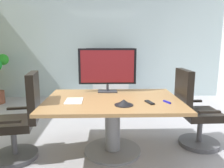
% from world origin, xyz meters
% --- Properties ---
extents(ground_plane, '(7.35, 7.35, 0.00)m').
position_xyz_m(ground_plane, '(0.00, 0.00, 0.00)').
color(ground_plane, '#99999E').
extents(wall_back_glass_partition, '(6.35, 0.10, 2.95)m').
position_xyz_m(wall_back_glass_partition, '(0.00, 3.05, 1.47)').
color(wall_back_glass_partition, '#9EB2B7').
rests_on(wall_back_glass_partition, ground).
extents(conference_table, '(1.73, 1.21, 0.73)m').
position_xyz_m(conference_table, '(0.15, -0.08, 0.54)').
color(conference_table, olive).
rests_on(conference_table, ground).
extents(office_chair_left, '(0.63, 0.61, 1.09)m').
position_xyz_m(office_chair_left, '(-1.00, -0.21, 0.46)').
color(office_chair_left, '#4C4C51').
rests_on(office_chair_left, ground).
extents(office_chair_right, '(0.60, 0.58, 1.09)m').
position_xyz_m(office_chair_right, '(1.29, 0.07, 0.46)').
color(office_chair_right, '#4C4C51').
rests_on(office_chair_right, ground).
extents(tv_monitor, '(0.84, 0.18, 0.64)m').
position_xyz_m(tv_monitor, '(0.08, 0.36, 1.09)').
color(tv_monitor, '#333338').
rests_on(tv_monitor, conference_table).
extents(wall_display_unit, '(1.20, 0.36, 1.31)m').
position_xyz_m(wall_display_unit, '(0.18, 2.69, 0.44)').
color(wall_display_unit, '#B7BABC').
rests_on(wall_display_unit, ground).
extents(conference_phone, '(0.22, 0.22, 0.07)m').
position_xyz_m(conference_phone, '(0.27, -0.37, 0.76)').
color(conference_phone, black).
rests_on(conference_phone, conference_table).
extents(remote_control, '(0.10, 0.18, 0.02)m').
position_xyz_m(remote_control, '(0.59, -0.29, 0.74)').
color(remote_control, black).
rests_on(remote_control, conference_table).
extents(whiteboard_marker, '(0.07, 0.13, 0.02)m').
position_xyz_m(whiteboard_marker, '(0.80, -0.27, 0.74)').
color(whiteboard_marker, '#1919A5').
rests_on(whiteboard_marker, conference_table).
extents(paper_notepad, '(0.22, 0.30, 0.01)m').
position_xyz_m(paper_notepad, '(-0.34, -0.17, 0.73)').
color(paper_notepad, white).
rests_on(paper_notepad, conference_table).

